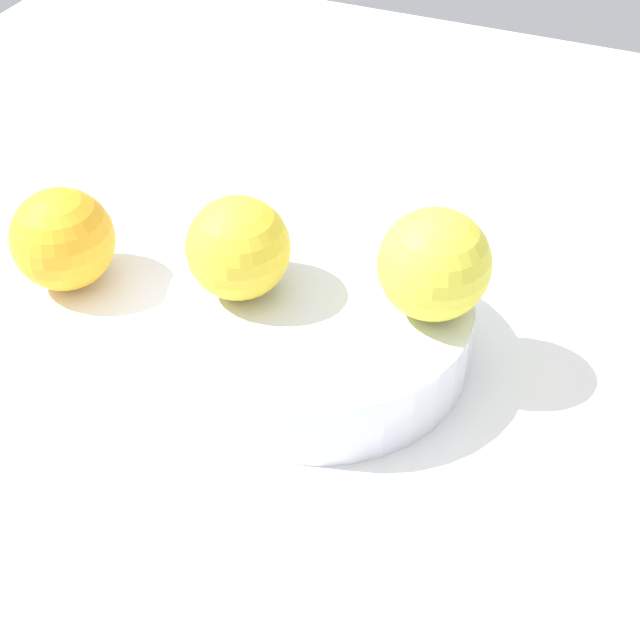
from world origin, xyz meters
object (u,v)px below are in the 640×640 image
Objects in this scene: fruit_bowl at (320,327)px; orange_loose_0 at (60,241)px; orange_in_bowl_0 at (434,264)px; orange_in_bowl_1 at (238,248)px.

orange_loose_0 is at bearing 0.86° from fruit_bowl.
orange_in_bowl_1 is (11.77, 2.92, -0.20)cm from orange_in_bowl_0.
fruit_bowl is at bearing -166.44° from orange_in_bowl_1.
fruit_bowl is 2.67× the size of orange_loose_0.
orange_in_bowl_1 is (5.00, 1.21, 5.81)cm from fruit_bowl.
orange_in_bowl_1 is at bearing 13.56° from fruit_bowl.
orange_loose_0 is (14.81, -0.91, -4.38)cm from orange_in_bowl_1.
fruit_bowl is 2.83× the size of orange_in_bowl_0.
fruit_bowl is 7.76cm from orange_in_bowl_1.
fruit_bowl is 19.87cm from orange_loose_0.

